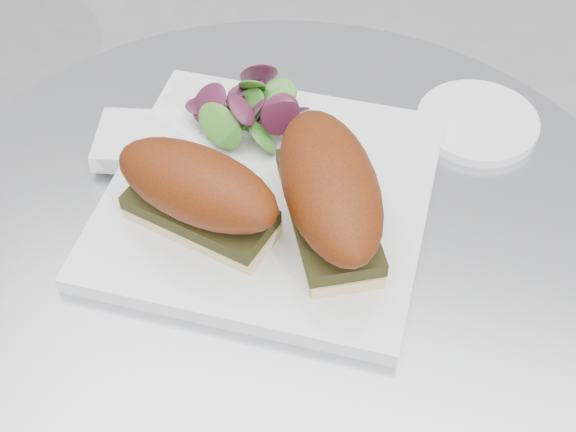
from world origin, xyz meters
name	(u,v)px	position (x,y,z in m)	size (l,w,h in m)	color
table	(280,397)	(0.00, 0.00, 0.49)	(0.70, 0.70, 0.73)	#B1B3B8
plate	(269,197)	(-0.02, 0.06, 0.74)	(0.28, 0.28, 0.02)	white
sandwich_left	(198,192)	(-0.07, 0.01, 0.79)	(0.16, 0.10, 0.08)	beige
sandwich_right	(329,192)	(0.04, 0.03, 0.79)	(0.15, 0.19, 0.08)	beige
salad	(240,100)	(-0.08, 0.15, 0.77)	(0.10, 0.10, 0.05)	#4B9932
napkin	(154,154)	(-0.15, 0.08, 0.74)	(0.10, 0.10, 0.02)	white
saucer	(477,122)	(0.15, 0.21, 0.74)	(0.12, 0.12, 0.01)	white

